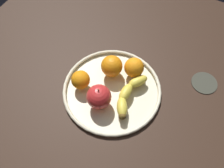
{
  "coord_description": "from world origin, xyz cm",
  "views": [
    {
      "loc": [
        35.99,
        19.63,
        74.28
      ],
      "look_at": [
        0.0,
        0.0,
        4.8
      ],
      "focal_mm": 39.0,
      "sensor_mm": 36.0,
      "label": 1
    }
  ],
  "objects_px": {
    "apple": "(99,97)",
    "orange_front_left": "(112,66)",
    "fruit_bowl": "(112,90)",
    "orange_back_right": "(134,67)",
    "ambient_coaster": "(204,83)",
    "orange_back_left": "(81,80)",
    "banana": "(129,94)"
  },
  "relations": [
    {
      "from": "orange_back_right",
      "to": "apple",
      "type": "bearing_deg",
      "value": -16.48
    },
    {
      "from": "fruit_bowl",
      "to": "apple",
      "type": "relative_size",
      "value": 3.83
    },
    {
      "from": "apple",
      "to": "orange_front_left",
      "type": "bearing_deg",
      "value": -170.01
    },
    {
      "from": "apple",
      "to": "orange_back_left",
      "type": "distance_m",
      "value": 0.09
    },
    {
      "from": "fruit_bowl",
      "to": "ambient_coaster",
      "type": "height_order",
      "value": "fruit_bowl"
    },
    {
      "from": "orange_front_left",
      "to": "ambient_coaster",
      "type": "bearing_deg",
      "value": 112.44
    },
    {
      "from": "orange_back_right",
      "to": "ambient_coaster",
      "type": "distance_m",
      "value": 0.26
    },
    {
      "from": "orange_front_left",
      "to": "fruit_bowl",
      "type": "bearing_deg",
      "value": 29.38
    },
    {
      "from": "fruit_bowl",
      "to": "banana",
      "type": "height_order",
      "value": "banana"
    },
    {
      "from": "fruit_bowl",
      "to": "orange_back_left",
      "type": "height_order",
      "value": "orange_back_left"
    },
    {
      "from": "banana",
      "to": "apple",
      "type": "xyz_separation_m",
      "value": [
        0.07,
        -0.07,
        0.02
      ]
    },
    {
      "from": "banana",
      "to": "orange_back_right",
      "type": "xyz_separation_m",
      "value": [
        -0.09,
        -0.03,
        0.02
      ]
    },
    {
      "from": "banana",
      "to": "orange_back_right",
      "type": "distance_m",
      "value": 0.1
    },
    {
      "from": "banana",
      "to": "apple",
      "type": "bearing_deg",
      "value": -46.7
    },
    {
      "from": "orange_front_left",
      "to": "orange_back_left",
      "type": "bearing_deg",
      "value": -34.95
    },
    {
      "from": "apple",
      "to": "orange_back_right",
      "type": "height_order",
      "value": "apple"
    },
    {
      "from": "fruit_bowl",
      "to": "orange_back_right",
      "type": "xyz_separation_m",
      "value": [
        -0.09,
        0.04,
        0.04
      ]
    },
    {
      "from": "fruit_bowl",
      "to": "orange_back_right",
      "type": "distance_m",
      "value": 0.11
    },
    {
      "from": "apple",
      "to": "ambient_coaster",
      "type": "relative_size",
      "value": 0.97
    },
    {
      "from": "fruit_bowl",
      "to": "orange_front_left",
      "type": "distance_m",
      "value": 0.08
    },
    {
      "from": "banana",
      "to": "ambient_coaster",
      "type": "distance_m",
      "value": 0.28
    },
    {
      "from": "orange_back_right",
      "to": "orange_back_left",
      "type": "relative_size",
      "value": 1.08
    },
    {
      "from": "orange_back_left",
      "to": "ambient_coaster",
      "type": "xyz_separation_m",
      "value": [
        -0.22,
        0.37,
        -0.05
      ]
    },
    {
      "from": "apple",
      "to": "ambient_coaster",
      "type": "distance_m",
      "value": 0.38
    },
    {
      "from": "banana",
      "to": "apple",
      "type": "relative_size",
      "value": 2.18
    },
    {
      "from": "orange_back_right",
      "to": "ambient_coaster",
      "type": "height_order",
      "value": "orange_back_right"
    },
    {
      "from": "banana",
      "to": "orange_front_left",
      "type": "xyz_separation_m",
      "value": [
        -0.06,
        -0.1,
        0.02
      ]
    },
    {
      "from": "apple",
      "to": "orange_back_left",
      "type": "xyz_separation_m",
      "value": [
        -0.03,
        -0.09,
        -0.01
      ]
    },
    {
      "from": "fruit_bowl",
      "to": "banana",
      "type": "bearing_deg",
      "value": 88.97
    },
    {
      "from": "fruit_bowl",
      "to": "orange_back_left",
      "type": "distance_m",
      "value": 0.11
    },
    {
      "from": "apple",
      "to": "orange_back_right",
      "type": "relative_size",
      "value": 1.29
    },
    {
      "from": "apple",
      "to": "orange_back_left",
      "type": "relative_size",
      "value": 1.39
    }
  ]
}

